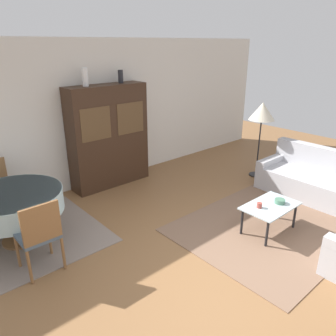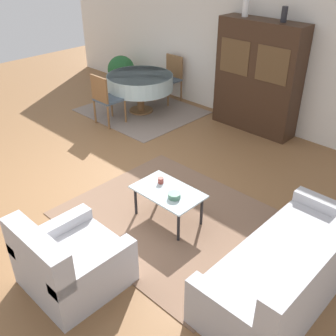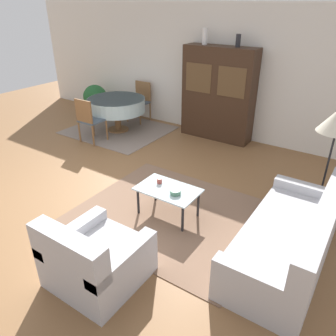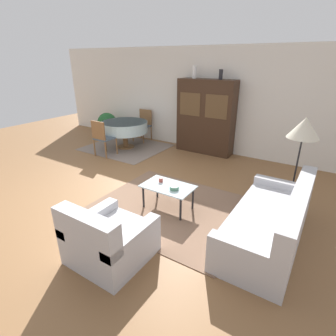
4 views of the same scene
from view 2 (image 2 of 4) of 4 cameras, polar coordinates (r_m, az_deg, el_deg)
name	(u,v)px [view 2 (image 2 of 4)]	position (r m, az deg, el deg)	size (l,w,h in m)	color
ground_plane	(89,192)	(5.60, -11.34, -3.40)	(14.00, 14.00, 0.00)	brown
wall_back	(247,47)	(7.50, 11.41, 16.78)	(10.00, 0.06, 2.70)	silver
area_rug	(173,218)	(5.00, 0.70, -7.34)	(2.55, 2.16, 0.01)	brown
dining_rug	(142,111)	(8.08, -3.86, 8.24)	(2.16, 1.89, 0.01)	gray
couch	(293,268)	(4.13, 17.67, -13.62)	(0.88, 2.05, 0.85)	#B2B2B7
armchair	(70,263)	(4.12, -14.10, -13.17)	(0.89, 0.91, 0.82)	#B2B2B7
coffee_table	(168,194)	(4.77, 0.00, -3.83)	(0.85, 0.53, 0.42)	black
display_cabinet	(258,77)	(7.16, 12.87, 12.69)	(1.52, 0.44, 1.91)	#382316
dining_table	(140,82)	(7.87, -4.08, 12.28)	(1.29, 1.29, 0.75)	brown
dining_chair_near	(105,97)	(7.37, -9.09, 10.18)	(0.44, 0.44, 0.94)	brown
dining_chair_far	(171,76)	(8.46, 0.37, 13.25)	(0.44, 0.44, 0.94)	brown
cup	(161,180)	(4.87, -1.07, -1.82)	(0.07, 0.07, 0.07)	#9E4238
bowl	(174,196)	(4.61, 0.92, -4.03)	(0.15, 0.15, 0.06)	#4C7A60
vase_tall	(246,7)	(7.11, 11.21, 21.98)	(0.10, 0.10, 0.31)	white
vase_short	(284,14)	(6.75, 16.52, 20.60)	(0.09, 0.09, 0.23)	#232328
potted_plant	(121,71)	(9.22, -6.79, 13.79)	(0.61, 0.61, 0.77)	#4C4C51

